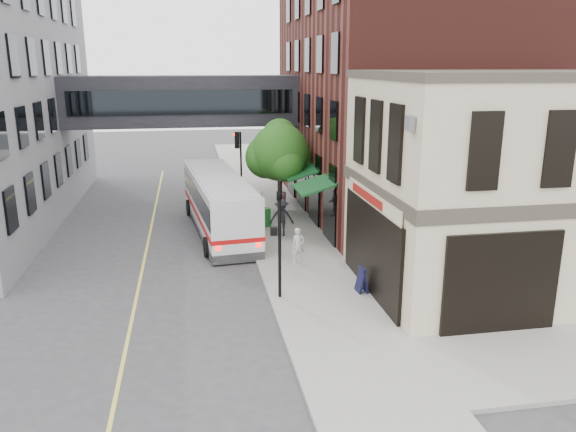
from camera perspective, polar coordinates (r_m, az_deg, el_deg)
name	(u,v)px	position (r m, az deg, el deg)	size (l,w,h in m)	color
ground	(278,324)	(19.73, -1.05, -10.93)	(120.00, 120.00, 0.00)	#38383A
sidewalk_main	(274,215)	(32.99, -1.44, 0.07)	(4.00, 60.00, 0.15)	gray
corner_building	(498,184)	(23.18, 20.57, 3.09)	(10.19, 8.12, 8.45)	#BEB591
brick_building	(403,93)	(34.93, 11.58, 12.12)	(13.76, 18.00, 14.00)	#481C16
skyway_bridge	(183,101)	(35.56, -10.66, 11.43)	(14.00, 3.18, 3.00)	black
traffic_signal_near	(279,225)	(20.55, -0.95, -0.92)	(0.44, 0.22, 4.60)	black
traffic_signal_far	(239,153)	(35.03, -5.05, 6.37)	(0.53, 0.28, 4.50)	black
street_sign_pole	(262,217)	(25.60, -2.66, -0.11)	(0.08, 0.75, 3.00)	gray
street_tree	(279,152)	(31.47, -0.91, 6.48)	(3.80, 3.20, 5.60)	#382619
lane_marking	(148,244)	(28.92, -14.07, -2.73)	(0.12, 40.00, 0.01)	#D8CC4C
bus	(218,201)	(29.97, -7.08, 1.54)	(3.57, 11.24, 2.97)	silver
pedestrian_a	(298,246)	(24.73, 1.05, -3.03)	(0.58, 0.38, 1.60)	silver
pedestrian_b	(284,205)	(31.74, -0.38, 1.09)	(0.77, 0.60, 1.59)	#CB838C
pedestrian_c	(282,218)	(28.59, -0.66, -0.16)	(1.24, 0.71, 1.92)	black
newspaper_box	(265,217)	(30.41, -2.37, -0.13)	(0.50, 0.44, 1.00)	#155E1D
sandwich_board	(362,280)	(21.96, 7.52, -6.42)	(0.36, 0.55, 0.99)	black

